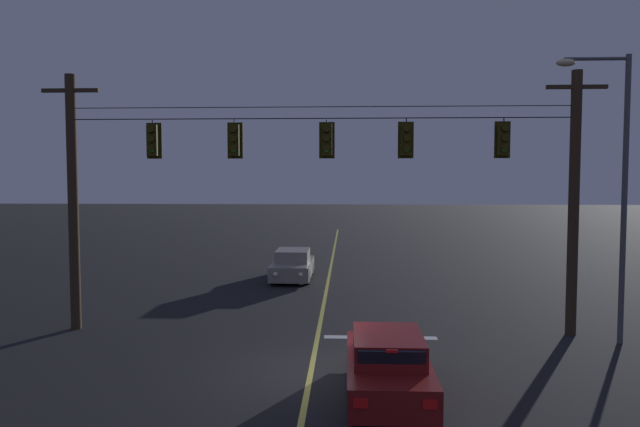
{
  "coord_description": "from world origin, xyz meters",
  "views": [
    {
      "loc": [
        0.9,
        -14.41,
        4.84
      ],
      "look_at": [
        0.0,
        4.87,
        3.65
      ],
      "focal_mm": 33.31,
      "sensor_mm": 36.0,
      "label": 1
    }
  ],
  "objects_px": {
    "traffic_light_leftmost": "(153,140)",
    "traffic_light_right_inner": "(406,140)",
    "car_oncoming_lead": "(293,265)",
    "traffic_light_rightmost": "(504,139)",
    "car_waiting_near_lane": "(388,366)",
    "traffic_light_left_inner": "(234,140)",
    "traffic_light_centre": "(327,140)",
    "street_lamp_corner": "(614,172)"
  },
  "relations": [
    {
      "from": "traffic_light_rightmost",
      "to": "car_oncoming_lead",
      "type": "relative_size",
      "value": 0.28
    },
    {
      "from": "traffic_light_left_inner",
      "to": "traffic_light_centre",
      "type": "height_order",
      "value": "same"
    },
    {
      "from": "traffic_light_leftmost",
      "to": "traffic_light_rightmost",
      "type": "xyz_separation_m",
      "value": [
        10.78,
        0.0,
        0.0
      ]
    },
    {
      "from": "street_lamp_corner",
      "to": "car_waiting_near_lane",
      "type": "bearing_deg",
      "value": -146.88
    },
    {
      "from": "traffic_light_rightmost",
      "to": "car_waiting_near_lane",
      "type": "height_order",
      "value": "traffic_light_rightmost"
    },
    {
      "from": "car_waiting_near_lane",
      "to": "car_oncoming_lead",
      "type": "relative_size",
      "value": 0.98
    },
    {
      "from": "traffic_light_leftmost",
      "to": "traffic_light_left_inner",
      "type": "height_order",
      "value": "same"
    },
    {
      "from": "traffic_light_right_inner",
      "to": "street_lamp_corner",
      "type": "height_order",
      "value": "street_lamp_corner"
    },
    {
      "from": "traffic_light_rightmost",
      "to": "street_lamp_corner",
      "type": "height_order",
      "value": "street_lamp_corner"
    },
    {
      "from": "traffic_light_right_inner",
      "to": "car_waiting_near_lane",
      "type": "bearing_deg",
      "value": -99.52
    },
    {
      "from": "traffic_light_leftmost",
      "to": "traffic_light_right_inner",
      "type": "height_order",
      "value": "same"
    },
    {
      "from": "traffic_light_left_inner",
      "to": "traffic_light_rightmost",
      "type": "height_order",
      "value": "same"
    },
    {
      "from": "traffic_light_rightmost",
      "to": "street_lamp_corner",
      "type": "bearing_deg",
      "value": -16.18
    },
    {
      "from": "car_waiting_near_lane",
      "to": "street_lamp_corner",
      "type": "distance_m",
      "value": 9.14
    },
    {
      "from": "car_oncoming_lead",
      "to": "traffic_light_rightmost",
      "type": "bearing_deg",
      "value": -52.59
    },
    {
      "from": "traffic_light_right_inner",
      "to": "car_oncoming_lead",
      "type": "height_order",
      "value": "traffic_light_right_inner"
    },
    {
      "from": "traffic_light_leftmost",
      "to": "traffic_light_centre",
      "type": "relative_size",
      "value": 1.0
    },
    {
      "from": "traffic_light_centre",
      "to": "car_oncoming_lead",
      "type": "xyz_separation_m",
      "value": [
        -1.96,
        9.56,
        -5.33
      ]
    },
    {
      "from": "traffic_light_left_inner",
      "to": "car_oncoming_lead",
      "type": "bearing_deg",
      "value": 84.58
    },
    {
      "from": "traffic_light_leftmost",
      "to": "traffic_light_right_inner",
      "type": "relative_size",
      "value": 1.0
    },
    {
      "from": "traffic_light_right_inner",
      "to": "car_waiting_near_lane",
      "type": "relative_size",
      "value": 0.28
    },
    {
      "from": "traffic_light_centre",
      "to": "car_oncoming_lead",
      "type": "distance_m",
      "value": 11.12
    },
    {
      "from": "traffic_light_centre",
      "to": "street_lamp_corner",
      "type": "xyz_separation_m",
      "value": [
        8.29,
        -0.85,
        -1.01
      ]
    },
    {
      "from": "traffic_light_left_inner",
      "to": "traffic_light_right_inner",
      "type": "relative_size",
      "value": 1.0
    },
    {
      "from": "traffic_light_leftmost",
      "to": "traffic_light_centre",
      "type": "xyz_separation_m",
      "value": [
        5.42,
        0.0,
        0.0
      ]
    },
    {
      "from": "traffic_light_left_inner",
      "to": "traffic_light_right_inner",
      "type": "distance_m",
      "value": 5.29
    },
    {
      "from": "traffic_light_left_inner",
      "to": "street_lamp_corner",
      "type": "bearing_deg",
      "value": -4.37
    },
    {
      "from": "traffic_light_left_inner",
      "to": "street_lamp_corner",
      "type": "xyz_separation_m",
      "value": [
        11.15,
        -0.85,
        -1.01
      ]
    },
    {
      "from": "traffic_light_centre",
      "to": "car_oncoming_lead",
      "type": "height_order",
      "value": "traffic_light_centre"
    },
    {
      "from": "traffic_light_leftmost",
      "to": "car_waiting_near_lane",
      "type": "xyz_separation_m",
      "value": [
        6.96,
        -5.25,
        -5.33
      ]
    },
    {
      "from": "traffic_light_left_inner",
      "to": "traffic_light_centre",
      "type": "distance_m",
      "value": 2.86
    },
    {
      "from": "car_waiting_near_lane",
      "to": "traffic_light_left_inner",
      "type": "bearing_deg",
      "value": 130.0
    },
    {
      "from": "traffic_light_rightmost",
      "to": "car_oncoming_lead",
      "type": "distance_m",
      "value": 13.16
    },
    {
      "from": "traffic_light_right_inner",
      "to": "traffic_light_rightmost",
      "type": "bearing_deg",
      "value": 0.0
    },
    {
      "from": "traffic_light_left_inner",
      "to": "traffic_light_right_inner",
      "type": "height_order",
      "value": "same"
    },
    {
      "from": "traffic_light_rightmost",
      "to": "traffic_light_right_inner",
      "type": "bearing_deg",
      "value": 180.0
    },
    {
      "from": "traffic_light_leftmost",
      "to": "car_waiting_near_lane",
      "type": "height_order",
      "value": "traffic_light_leftmost"
    },
    {
      "from": "traffic_light_rightmost",
      "to": "street_lamp_corner",
      "type": "xyz_separation_m",
      "value": [
        2.93,
        -0.85,
        -1.01
      ]
    },
    {
      "from": "traffic_light_rightmost",
      "to": "street_lamp_corner",
      "type": "relative_size",
      "value": 0.15
    },
    {
      "from": "traffic_light_left_inner",
      "to": "traffic_light_rightmost",
      "type": "xyz_separation_m",
      "value": [
        8.22,
        0.0,
        0.0
      ]
    },
    {
      "from": "car_waiting_near_lane",
      "to": "street_lamp_corner",
      "type": "height_order",
      "value": "street_lamp_corner"
    },
    {
      "from": "traffic_light_left_inner",
      "to": "car_waiting_near_lane",
      "type": "distance_m",
      "value": 8.68
    }
  ]
}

